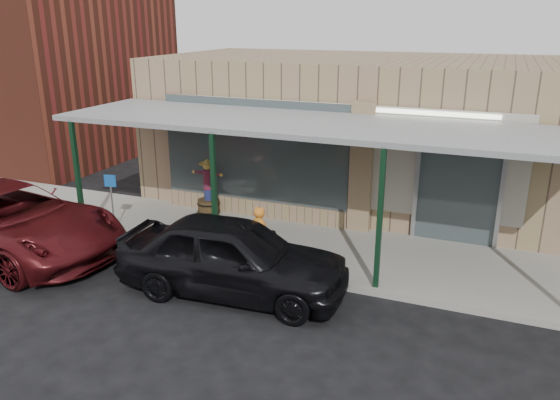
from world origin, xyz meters
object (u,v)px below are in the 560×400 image
at_px(parked_sedan, 233,256).
at_px(barrel_scarecrow, 208,195).
at_px(car_maroon, 8,221).
at_px(handicap_sign, 111,195).
at_px(barrel_pumpkin, 198,231).

bearing_deg(parked_sedan, barrel_scarecrow, 31.80).
bearing_deg(car_maroon, handicap_sign, -35.89).
height_order(barrel_scarecrow, parked_sedan, barrel_scarecrow).
bearing_deg(parked_sedan, car_maroon, 88.43).
distance_m(barrel_pumpkin, handicap_sign, 2.41).
distance_m(barrel_scarecrow, parked_sedan, 4.40).
bearing_deg(barrel_scarecrow, barrel_pumpkin, -64.40).
bearing_deg(handicap_sign, car_maroon, -143.54).
bearing_deg(handicap_sign, parked_sedan, -32.32).
bearing_deg(handicap_sign, barrel_scarecrow, 40.23).
height_order(barrel_pumpkin, car_maroon, car_maroon).
xyz_separation_m(handicap_sign, car_maroon, (-1.58, -1.77, -0.29)).
relative_size(barrel_pumpkin, car_maroon, 0.13).
xyz_separation_m(barrel_scarecrow, barrel_pumpkin, (0.73, -1.83, -0.26)).
distance_m(parked_sedan, car_maroon, 5.72).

